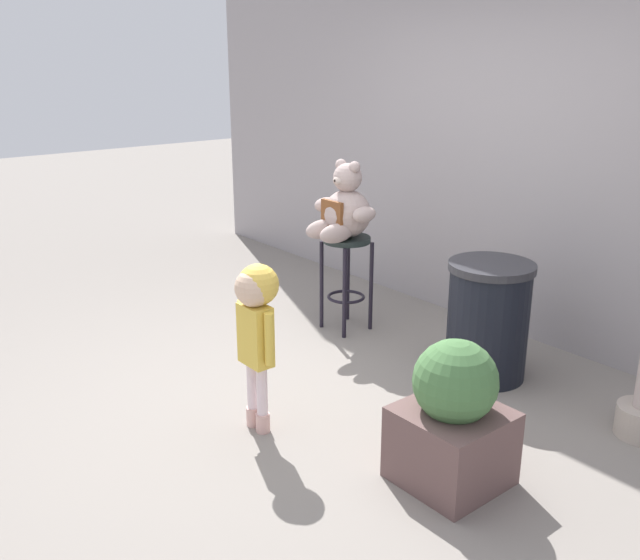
{
  "coord_description": "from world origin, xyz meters",
  "views": [
    {
      "loc": [
        3.21,
        -2.34,
        2.09
      ],
      "look_at": [
        -0.23,
        0.46,
        0.63
      ],
      "focal_mm": 39.32,
      "sensor_mm": 36.0,
      "label": 1
    }
  ],
  "objects_px": {
    "trash_bin": "(488,320)",
    "child_walking": "(256,312)",
    "planter_with_shrub": "(453,418)",
    "teddy_bear": "(344,210)",
    "bar_stool_with_teddy": "(346,264)"
  },
  "relations": [
    {
      "from": "trash_bin",
      "to": "teddy_bear",
      "type": "bearing_deg",
      "value": -170.93
    },
    {
      "from": "child_walking",
      "to": "planter_with_shrub",
      "type": "distance_m",
      "value": 1.19
    },
    {
      "from": "bar_stool_with_teddy",
      "to": "child_walking",
      "type": "bearing_deg",
      "value": -58.85
    },
    {
      "from": "child_walking",
      "to": "trash_bin",
      "type": "relative_size",
      "value": 1.25
    },
    {
      "from": "bar_stool_with_teddy",
      "to": "trash_bin",
      "type": "xyz_separation_m",
      "value": [
        1.23,
        0.17,
        -0.13
      ]
    },
    {
      "from": "teddy_bear",
      "to": "child_walking",
      "type": "xyz_separation_m",
      "value": [
        0.85,
        -1.37,
        -0.24
      ]
    },
    {
      "from": "bar_stool_with_teddy",
      "to": "planter_with_shrub",
      "type": "relative_size",
      "value": 0.97
    },
    {
      "from": "teddy_bear",
      "to": "planter_with_shrub",
      "type": "bearing_deg",
      "value": -25.87
    },
    {
      "from": "trash_bin",
      "to": "bar_stool_with_teddy",
      "type": "bearing_deg",
      "value": -172.27
    },
    {
      "from": "trash_bin",
      "to": "child_walking",
      "type": "bearing_deg",
      "value": -103.57
    },
    {
      "from": "trash_bin",
      "to": "planter_with_shrub",
      "type": "bearing_deg",
      "value": -59.26
    },
    {
      "from": "teddy_bear",
      "to": "trash_bin",
      "type": "bearing_deg",
      "value": 9.07
    },
    {
      "from": "teddy_bear",
      "to": "trash_bin",
      "type": "relative_size",
      "value": 0.73
    },
    {
      "from": "bar_stool_with_teddy",
      "to": "trash_bin",
      "type": "relative_size",
      "value": 0.94
    },
    {
      "from": "bar_stool_with_teddy",
      "to": "planter_with_shrub",
      "type": "height_order",
      "value": "planter_with_shrub"
    }
  ]
}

